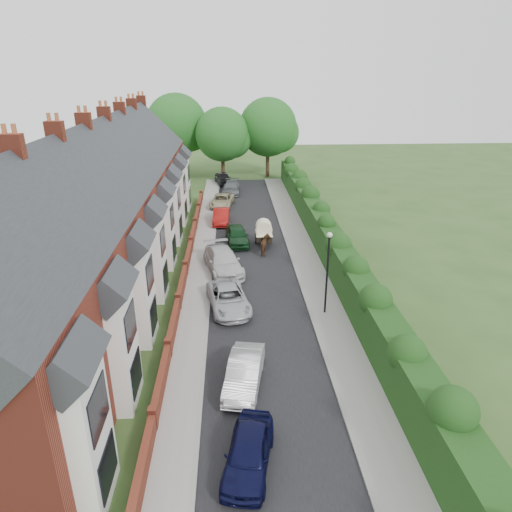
{
  "coord_description": "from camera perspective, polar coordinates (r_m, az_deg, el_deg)",
  "views": [
    {
      "loc": [
        -2.03,
        -19.63,
        13.52
      ],
      "look_at": [
        -0.48,
        7.97,
        2.2
      ],
      "focal_mm": 32.0,
      "sensor_mm": 36.0,
      "label": 1
    }
  ],
  "objects": [
    {
      "name": "ground",
      "position": [
        23.92,
        2.27,
        -12.17
      ],
      "size": [
        140.0,
        140.0,
        0.0
      ],
      "primitive_type": "plane",
      "color": "#2D4C1E",
      "rests_on": "ground"
    },
    {
      "name": "road",
      "position": [
        33.51,
        -0.32,
        -1.51
      ],
      "size": [
        6.0,
        58.0,
        0.02
      ],
      "primitive_type": "cube",
      "color": "black",
      "rests_on": "ground"
    },
    {
      "name": "pavement_hedge_side",
      "position": [
        33.93,
        6.61,
        -1.26
      ],
      "size": [
        2.2,
        58.0,
        0.12
      ],
      "primitive_type": "cube",
      "color": "gray",
      "rests_on": "ground"
    },
    {
      "name": "pavement_house_side",
      "position": [
        33.54,
        -6.91,
        -1.57
      ],
      "size": [
        1.7,
        58.0,
        0.12
      ],
      "primitive_type": "cube",
      "color": "gray",
      "rests_on": "ground"
    },
    {
      "name": "kerb_hedge_side",
      "position": [
        33.77,
        4.85,
        -1.3
      ],
      "size": [
        0.18,
        58.0,
        0.13
      ],
      "primitive_type": "cube",
      "color": "gray",
      "rests_on": "ground"
    },
    {
      "name": "kerb_house_side",
      "position": [
        33.49,
        -5.54,
        -1.53
      ],
      "size": [
        0.18,
        58.0,
        0.13
      ],
      "primitive_type": "cube",
      "color": "gray",
      "rests_on": "ground"
    },
    {
      "name": "hedge",
      "position": [
        33.7,
        9.74,
        1.22
      ],
      "size": [
        2.1,
        58.0,
        2.85
      ],
      "color": "#1A3A12",
      "rests_on": "ground"
    },
    {
      "name": "terrace_row",
      "position": [
        32.2,
        -19.07,
        4.71
      ],
      "size": [
        9.05,
        40.5,
        11.5
      ],
      "color": "maroon",
      "rests_on": "ground"
    },
    {
      "name": "garden_wall_row",
      "position": [
        32.55,
        -8.8,
        -1.67
      ],
      "size": [
        0.35,
        40.35,
        1.1
      ],
      "color": "maroon",
      "rests_on": "ground"
    },
    {
      "name": "lamppost",
      "position": [
        26.32,
        8.96,
        -0.88
      ],
      "size": [
        0.32,
        0.32,
        5.16
      ],
      "color": "black",
      "rests_on": "ground"
    },
    {
      "name": "tree_far_left",
      "position": [
        60.22,
        -3.91,
        14.77
      ],
      "size": [
        7.14,
        6.8,
        9.29
      ],
      "color": "#332316",
      "rests_on": "ground"
    },
    {
      "name": "tree_far_right",
      "position": [
        62.36,
        1.86,
        15.62
      ],
      "size": [
        7.98,
        7.6,
        10.31
      ],
      "color": "#332316",
      "rests_on": "ground"
    },
    {
      "name": "tree_far_back",
      "position": [
        63.43,
        -9.49,
        15.73
      ],
      "size": [
        8.4,
        8.0,
        10.82
      ],
      "color": "#332316",
      "rests_on": "ground"
    },
    {
      "name": "car_navy",
      "position": [
        18.0,
        -0.95,
        -23.3
      ],
      "size": [
        2.35,
        4.19,
        1.35
      ],
      "primitive_type": "imported",
      "rotation": [
        0.0,
        0.0,
        -0.2
      ],
      "color": "black",
      "rests_on": "ground"
    },
    {
      "name": "car_silver_a",
      "position": [
        21.52,
        -1.47,
        -14.35
      ],
      "size": [
        2.18,
        4.39,
        1.38
      ],
      "primitive_type": "imported",
      "rotation": [
        0.0,
        0.0,
        -0.18
      ],
      "color": "silver",
      "rests_on": "ground"
    },
    {
      "name": "car_silver_b",
      "position": [
        27.78,
        -3.46,
        -5.33
      ],
      "size": [
        3.03,
        5.13,
        1.34
      ],
      "primitive_type": "imported",
      "rotation": [
        0.0,
        0.0,
        0.18
      ],
      "color": "#B9BCC1",
      "rests_on": "ground"
    },
    {
      "name": "car_white",
      "position": [
        32.81,
        -4.14,
        -0.63
      ],
      "size": [
        3.38,
        5.78,
        1.57
      ],
      "primitive_type": "imported",
      "rotation": [
        0.0,
        0.0,
        0.23
      ],
      "color": "silver",
      "rests_on": "ground"
    },
    {
      "name": "car_green",
      "position": [
        38.01,
        -2.39,
        2.59
      ],
      "size": [
        2.16,
        4.47,
        1.47
      ],
      "primitive_type": "imported",
      "rotation": [
        0.0,
        0.0,
        0.1
      ],
      "color": "#0F3417",
      "rests_on": "ground"
    },
    {
      "name": "car_red",
      "position": [
        43.39,
        -4.37,
        4.99
      ],
      "size": [
        1.57,
        4.19,
        1.37
      ],
      "primitive_type": "imported",
      "rotation": [
        0.0,
        0.0,
        -0.03
      ],
      "color": "maroon",
      "rests_on": "ground"
    },
    {
      "name": "car_beige",
      "position": [
        48.77,
        -4.27,
        6.9
      ],
      "size": [
        2.8,
        4.91,
        1.29
      ],
      "primitive_type": "imported",
      "rotation": [
        0.0,
        0.0,
        -0.15
      ],
      "color": "tan",
      "rests_on": "ground"
    },
    {
      "name": "car_grey",
      "position": [
        54.17,
        -3.11,
        8.53
      ],
      "size": [
        2.19,
        4.81,
        1.37
      ],
      "primitive_type": "imported",
      "rotation": [
        0.0,
        0.0,
        -0.06
      ],
      "color": "#5B5D62",
      "rests_on": "ground"
    },
    {
      "name": "car_black",
      "position": [
        58.78,
        -4.13,
        9.65
      ],
      "size": [
        2.55,
        4.56,
        1.47
      ],
      "primitive_type": "imported",
      "rotation": [
        0.0,
        0.0,
        0.2
      ],
      "color": "black",
      "rests_on": "ground"
    },
    {
      "name": "horse",
      "position": [
        35.83,
        1.2,
        1.36
      ],
      "size": [
        0.97,
        1.81,
        1.47
      ],
      "primitive_type": "imported",
      "rotation": [
        0.0,
        0.0,
        3.04
      ],
      "color": "#50301D",
      "rests_on": "ground"
    },
    {
      "name": "horse_cart",
      "position": [
        37.42,
        0.99,
        3.13
      ],
      "size": [
        1.38,
        3.05,
        2.2
      ],
      "color": "black",
      "rests_on": "ground"
    }
  ]
}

